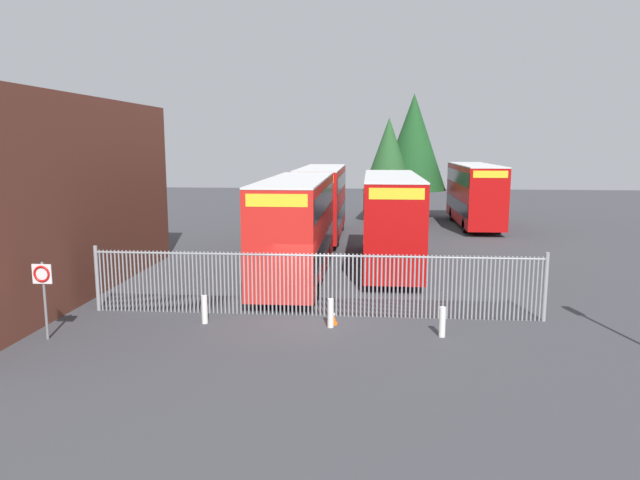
% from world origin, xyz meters
% --- Properties ---
extents(ground_plane, '(100.00, 100.00, 0.00)m').
position_xyz_m(ground_plane, '(0.00, 8.00, 0.00)').
color(ground_plane, '#3D3D42').
extents(depot_building_brick, '(6.07, 16.86, 7.67)m').
position_xyz_m(depot_building_brick, '(-11.57, 1.79, 3.84)').
color(depot_building_brick, brown).
rests_on(depot_building_brick, ground).
extents(palisade_fence, '(15.64, 0.14, 2.35)m').
position_xyz_m(palisade_fence, '(0.13, 0.00, 1.18)').
color(palisade_fence, gray).
rests_on(palisade_fence, ground).
extents(double_decker_bus_near_gate, '(2.54, 10.81, 4.42)m').
position_xyz_m(double_decker_bus_near_gate, '(-1.14, 5.38, 2.42)').
color(double_decker_bus_near_gate, red).
rests_on(double_decker_bus_near_gate, ground).
extents(double_decker_bus_behind_fence_left, '(2.54, 10.81, 4.42)m').
position_xyz_m(double_decker_bus_behind_fence_left, '(3.03, 8.39, 2.42)').
color(double_decker_bus_behind_fence_left, '#B70C0C').
rests_on(double_decker_bus_behind_fence_left, ground).
extents(double_decker_bus_behind_fence_right, '(2.54, 10.81, 4.42)m').
position_xyz_m(double_decker_bus_behind_fence_right, '(-1.00, 17.29, 2.42)').
color(double_decker_bus_behind_fence_right, red).
rests_on(double_decker_bus_behind_fence_right, ground).
extents(double_decker_bus_far_back, '(2.54, 10.81, 4.42)m').
position_xyz_m(double_decker_bus_far_back, '(9.46, 23.19, 2.42)').
color(double_decker_bus_far_back, '#B70C0C').
rests_on(double_decker_bus_far_back, ground).
extents(bollard_near_left, '(0.20, 0.20, 0.95)m').
position_xyz_m(bollard_near_left, '(-3.40, -1.20, 0.47)').
color(bollard_near_left, silver).
rests_on(bollard_near_left, ground).
extents(bollard_center_front, '(0.20, 0.20, 0.95)m').
position_xyz_m(bollard_center_front, '(0.79, -1.28, 0.47)').
color(bollard_center_front, silver).
rests_on(bollard_center_front, ground).
extents(bollard_near_right, '(0.20, 0.20, 0.95)m').
position_xyz_m(bollard_near_right, '(4.28, -1.94, 0.47)').
color(bollard_near_right, silver).
rests_on(bollard_near_right, ground).
extents(traffic_cone_by_gate, '(0.34, 0.34, 0.59)m').
position_xyz_m(traffic_cone_by_gate, '(0.82, -0.94, 0.29)').
color(traffic_cone_by_gate, orange).
rests_on(traffic_cone_by_gate, ground).
extents(speed_limit_sign_post, '(0.60, 0.14, 2.40)m').
position_xyz_m(speed_limit_sign_post, '(-7.74, -3.22, 1.78)').
color(speed_limit_sign_post, slate).
rests_on(speed_limit_sign_post, ground).
extents(tree_tall_back, '(3.83, 3.83, 7.77)m').
position_xyz_m(tree_tall_back, '(3.37, 24.76, 5.02)').
color(tree_tall_back, '#4C3823').
rests_on(tree_tall_back, ground).
extents(tree_short_side, '(5.20, 5.20, 9.69)m').
position_xyz_m(tree_short_side, '(5.34, 27.20, 5.97)').
color(tree_short_side, '#4C3823').
rests_on(tree_short_side, ground).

